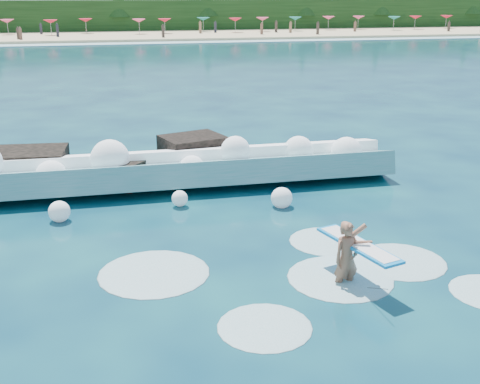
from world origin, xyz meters
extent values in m
plane|color=#082441|center=(0.00, 0.00, 0.00)|extent=(200.00, 200.00, 0.00)
cube|color=tan|center=(0.00, 78.00, 0.20)|extent=(140.00, 20.00, 0.40)
cube|color=silver|center=(0.00, 67.00, 0.04)|extent=(140.00, 5.00, 0.08)
cube|color=black|center=(0.00, 88.00, 2.50)|extent=(140.00, 4.00, 5.00)
cube|color=teal|center=(-0.39, 6.58, 0.41)|extent=(16.24, 2.47, 1.36)
cube|color=white|center=(-0.39, 7.38, 0.81)|extent=(16.24, 1.14, 0.63)
cube|color=black|center=(-4.49, 8.04, 0.48)|extent=(2.70, 2.12, 1.37)
cube|color=black|center=(-1.49, 7.24, 0.37)|extent=(2.41, 2.33, 1.06)
cube|color=black|center=(1.21, 8.44, 0.52)|extent=(2.53, 2.26, 1.48)
imported|color=#996047|center=(3.17, -1.32, 0.58)|extent=(0.71, 0.54, 1.76)
cube|color=#0D8CE3|center=(3.45, -1.27, 0.88)|extent=(1.17, 2.46, 0.06)
cube|color=white|center=(3.45, -1.27, 0.90)|extent=(1.02, 2.24, 0.06)
cylinder|color=black|center=(3.35, -2.52, 0.45)|extent=(0.01, 0.91, 0.43)
sphere|color=white|center=(-3.61, 6.31, 0.72)|extent=(0.98, 0.98, 0.98)
sphere|color=white|center=(-1.77, 6.90, 1.00)|extent=(1.28, 1.28, 1.28)
sphere|color=white|center=(0.88, 6.46, 0.63)|extent=(0.87, 0.87, 0.87)
sphere|color=white|center=(2.41, 6.68, 1.09)|extent=(1.00, 1.00, 1.00)
sphere|color=white|center=(4.77, 7.00, 0.87)|extent=(1.06, 1.06, 1.06)
sphere|color=white|center=(6.33, 6.40, 0.87)|extent=(1.09, 1.09, 1.09)
sphere|color=white|center=(-3.29, 4.10, 0.29)|extent=(0.62, 0.62, 0.62)
sphere|color=white|center=(0.20, 4.55, 0.26)|extent=(0.49, 0.49, 0.49)
sphere|color=white|center=(3.22, 3.86, 0.28)|extent=(0.65, 0.65, 0.65)
ellipsoid|color=silver|center=(3.15, -1.07, 0.00)|extent=(2.44, 2.44, 0.12)
ellipsoid|color=silver|center=(0.91, -2.73, 0.00)|extent=(1.89, 1.89, 0.09)
ellipsoid|color=silver|center=(4.91, -0.56, 0.00)|extent=(2.22, 2.22, 0.11)
ellipsoid|color=silver|center=(-0.98, 0.13, 0.00)|extent=(2.61, 2.61, 0.13)
ellipsoid|color=silver|center=(3.61, 1.02, 0.00)|extent=(1.98, 1.98, 0.10)
cone|color=#E94477|center=(-14.47, 81.68, 2.25)|extent=(2.00, 2.00, 0.50)
cone|color=red|center=(-8.32, 78.99, 2.25)|extent=(2.00, 2.00, 0.50)
cone|color=red|center=(-3.55, 82.07, 2.25)|extent=(2.00, 2.00, 0.50)
cone|color=#E94477|center=(4.05, 79.01, 2.25)|extent=(2.00, 2.00, 0.50)
cone|color=red|center=(7.79, 79.28, 2.25)|extent=(2.00, 2.00, 0.50)
cone|color=#127372|center=(14.04, 82.21, 2.25)|extent=(2.00, 2.00, 0.50)
cone|color=red|center=(18.41, 79.13, 2.25)|extent=(2.00, 2.00, 0.50)
cone|color=#E94477|center=(23.03, 80.54, 2.25)|extent=(2.00, 2.00, 0.50)
cone|color=#127372|center=(28.46, 80.94, 2.25)|extent=(2.00, 2.00, 0.50)
cone|color=#E94477|center=(34.50, 82.28, 2.25)|extent=(2.00, 2.00, 0.50)
cone|color=#E94477|center=(39.69, 82.32, 2.25)|extent=(2.00, 2.00, 0.50)
cone|color=#127372|center=(44.52, 79.36, 2.25)|extent=(2.00, 2.00, 0.50)
cone|color=red|center=(48.96, 80.62, 2.25)|extent=(2.00, 2.00, 0.50)
cone|color=red|center=(55.18, 81.59, 2.25)|extent=(2.00, 2.00, 0.50)
cube|color=#3F332D|center=(-8.72, 70.49, 1.09)|extent=(0.35, 0.22, 1.39)
cube|color=#262633|center=(36.99, 76.39, 1.21)|extent=(0.35, 0.22, 1.62)
cube|color=brown|center=(15.32, 78.97, 1.17)|extent=(0.35, 0.22, 1.55)
cube|color=#3F332D|center=(0.56, 73.48, 1.11)|extent=(0.35, 0.22, 1.42)
cube|color=#3F332D|center=(-11.58, 70.97, 1.16)|extent=(0.35, 0.22, 1.52)
cube|color=#8C664C|center=(-10.45, 71.13, 1.08)|extent=(0.35, 0.22, 1.36)
cube|color=#262633|center=(-1.50, 70.59, 1.08)|extent=(0.35, 0.22, 1.36)
cube|color=#3F332D|center=(36.83, 76.84, 1.14)|extent=(0.35, 0.22, 1.48)
cube|color=#8C664C|center=(-13.45, 71.52, 1.12)|extent=(0.35, 0.22, 1.44)
cube|color=#262633|center=(36.72, 68.24, 0.85)|extent=(0.35, 0.22, 1.54)
cube|color=brown|center=(-14.92, 78.14, 1.17)|extent=(0.35, 0.22, 1.55)
cube|color=#8C664C|center=(3.92, 76.77, 1.15)|extent=(0.35, 0.22, 1.49)
cube|color=#262633|center=(21.14, 73.82, 1.16)|extent=(0.35, 0.22, 1.52)
cube|color=brown|center=(-6.73, 76.67, 1.10)|extent=(0.35, 0.22, 1.40)
camera|label=1|loc=(-1.85, -12.65, 6.21)|focal=45.00mm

